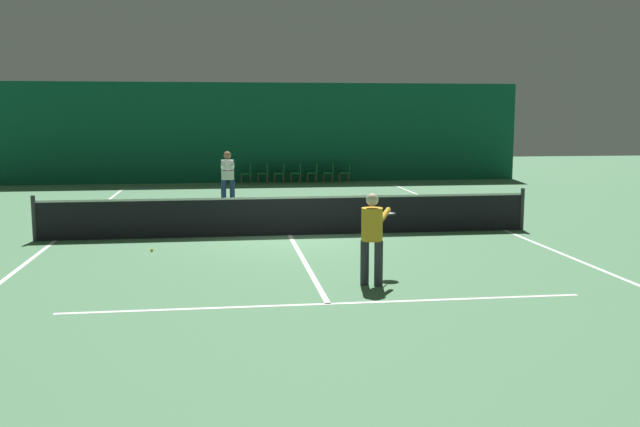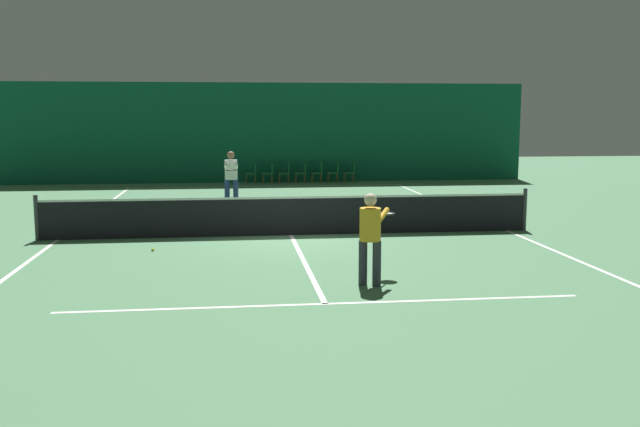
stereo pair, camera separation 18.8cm
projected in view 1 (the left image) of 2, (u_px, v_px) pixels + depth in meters
name	position (u px, v px, depth m)	size (l,w,h in m)	color
ground_plane	(289.00, 235.00, 17.38)	(60.00, 60.00, 0.00)	#4C7F56
backdrop_curtain	(259.00, 133.00, 30.64)	(23.00, 0.12, 4.27)	#0F5138
court_line_baseline_far	(262.00, 186.00, 29.06)	(11.00, 0.10, 0.00)	white
court_line_service_far	(271.00, 203.00, 23.66)	(8.25, 0.10, 0.00)	white
court_line_service_near	(328.00, 304.00, 11.10)	(8.25, 0.10, 0.00)	white
court_line_sideline_left	(55.00, 241.00, 16.64)	(0.10, 23.80, 0.00)	white
court_line_sideline_right	(505.00, 230.00, 18.13)	(0.10, 23.80, 0.00)	white
court_line_centre	(289.00, 235.00, 17.38)	(0.10, 12.80, 0.00)	white
tennis_net	(289.00, 215.00, 17.31)	(12.00, 0.10, 1.07)	black
player_near	(373.00, 232.00, 12.24)	(0.94, 1.32, 1.60)	#2D2D38
player_far	(228.00, 175.00, 22.65)	(0.44, 1.39, 1.76)	navy
courtside_chair_0	(248.00, 172.00, 30.26)	(0.44, 0.44, 0.84)	brown
courtside_chair_1	(264.00, 172.00, 30.35)	(0.44, 0.44, 0.84)	brown
courtside_chair_2	(281.00, 172.00, 30.45)	(0.44, 0.44, 0.84)	brown
courtside_chair_3	(297.00, 171.00, 30.54)	(0.44, 0.44, 0.84)	brown
courtside_chair_4	(313.00, 171.00, 30.64)	(0.44, 0.44, 0.84)	brown
courtside_chair_5	(330.00, 171.00, 30.74)	(0.44, 0.44, 0.84)	brown
courtside_chair_6	(346.00, 171.00, 30.83)	(0.44, 0.44, 0.84)	brown
tennis_ball	(152.00, 250.00, 15.32)	(0.07, 0.07, 0.07)	#D1DB33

